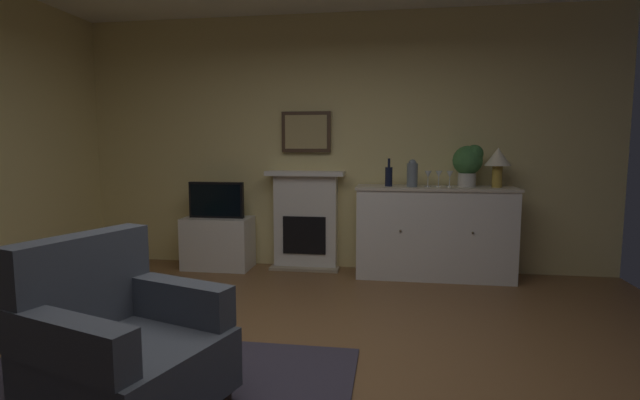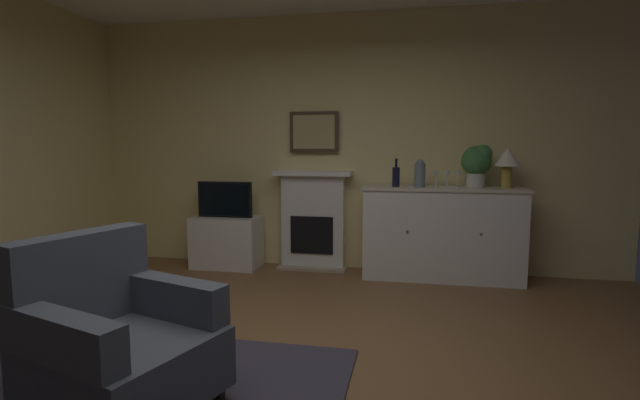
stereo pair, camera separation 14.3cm
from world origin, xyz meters
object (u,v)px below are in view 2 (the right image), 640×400
object	(u,v)px
wine_glass_center	(447,175)
armchair	(116,341)
wine_bottle	(396,176)
table_lamp	(507,160)
fireplace_unit	(313,220)
tv_cabinet	(227,242)
vase_decorative	(420,173)
wine_glass_right	(458,175)
tv_set	(225,199)
potted_plant_small	(477,162)
sideboard_cabinet	(442,233)
wine_glass_left	(436,175)
framed_picture	(314,132)

from	to	relation	value
wine_glass_center	armchair	distance (m)	3.46
wine_bottle	table_lamp	bearing A→B (deg)	2.15
fireplace_unit	tv_cabinet	size ratio (longest dim) A/B	1.47
vase_decorative	wine_glass_right	bearing A→B (deg)	7.28
wine_bottle	vase_decorative	world-z (taller)	wine_bottle
tv_set	potted_plant_small	size ratio (longest dim) A/B	1.44
armchair	sideboard_cabinet	bearing A→B (deg)	58.21
potted_plant_small	tv_set	bearing A→B (deg)	-178.86
wine_glass_left	wine_bottle	bearing A→B (deg)	-179.16
fireplace_unit	vase_decorative	size ratio (longest dim) A/B	3.91
tv_set	armchair	distance (m)	2.95
framed_picture	wine_bottle	xyz separation A→B (m)	(0.92, -0.26, -0.46)
fireplace_unit	armchair	size ratio (longest dim) A/B	1.10
table_lamp	potted_plant_small	xyz separation A→B (m)	(-0.28, 0.05, -0.02)
framed_picture	wine_glass_center	distance (m)	1.51
fireplace_unit	wine_glass_left	distance (m)	1.44
wine_bottle	tv_cabinet	xyz separation A→B (m)	(-1.89, 0.06, -0.78)
wine_glass_right	tv_cabinet	xyz separation A→B (m)	(-2.51, 0.02, -0.79)
sideboard_cabinet	armchair	world-z (taller)	sideboard_cabinet
table_lamp	armchair	xyz separation A→B (m)	(-2.38, -2.87, -0.86)
wine_glass_left	framed_picture	bearing A→B (deg)	168.94
tv_cabinet	tv_set	size ratio (longest dim) A/B	1.21
wine_glass_left	table_lamp	bearing A→B (deg)	2.91
vase_decorative	potted_plant_small	size ratio (longest dim) A/B	0.65
armchair	fireplace_unit	bearing A→B (deg)	82.87
tv_cabinet	framed_picture	bearing A→B (deg)	12.01
table_lamp	tv_set	bearing A→B (deg)	-179.84
armchair	wine_glass_left	bearing A→B (deg)	59.07
table_lamp	wine_bottle	bearing A→B (deg)	-177.85
wine_glass_right	tv_cabinet	bearing A→B (deg)	179.62
wine_glass_center	potted_plant_small	bearing A→B (deg)	9.32
vase_decorative	tv_cabinet	distance (m)	2.28
fireplace_unit	table_lamp	xyz separation A→B (m)	(2.00, -0.18, 0.69)
wine_glass_right	potted_plant_small	xyz separation A→B (m)	(0.19, 0.05, 0.13)
sideboard_cabinet	armchair	bearing A→B (deg)	-121.79
sideboard_cabinet	table_lamp	size ratio (longest dim) A/B	4.06
wine_bottle	armchair	world-z (taller)	wine_bottle
vase_decorative	tv_cabinet	size ratio (longest dim) A/B	0.37
fireplace_unit	table_lamp	world-z (taller)	table_lamp
table_lamp	wine_glass_left	world-z (taller)	table_lamp
wine_glass_right	potted_plant_small	distance (m)	0.24
sideboard_cabinet	potted_plant_small	xyz separation A→B (m)	(0.33, 0.05, 0.73)
vase_decorative	tv_set	size ratio (longest dim) A/B	0.45
table_lamp	wine_bottle	xyz separation A→B (m)	(-1.08, -0.04, -0.17)
wine_bottle	sideboard_cabinet	bearing A→B (deg)	4.87
wine_glass_center	tv_set	distance (m)	2.42
vase_decorative	tv_cabinet	xyz separation A→B (m)	(-2.13, 0.07, -0.81)
wine_bottle	wine_glass_right	distance (m)	0.62
tv_cabinet	armchair	distance (m)	2.95
tv_set	wine_glass_center	bearing A→B (deg)	0.11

